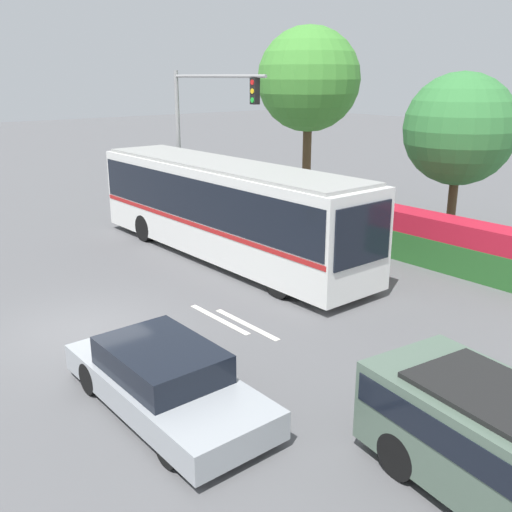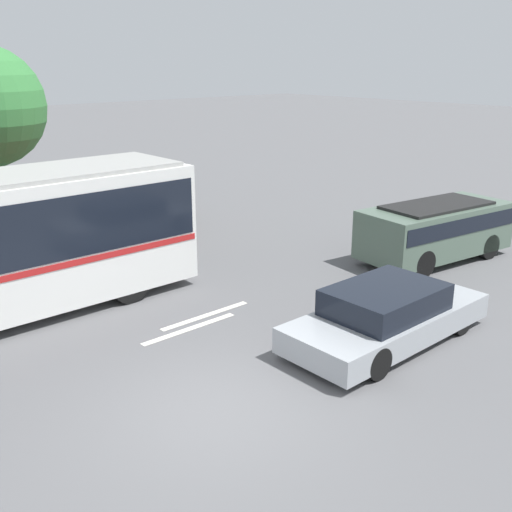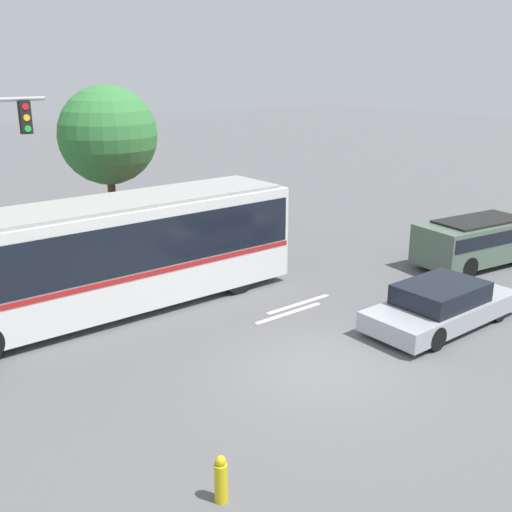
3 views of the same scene
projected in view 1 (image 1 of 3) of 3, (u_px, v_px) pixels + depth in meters
ground_plane at (84, 329)px, 14.29m from camera, size 140.00×140.00×0.00m
city_bus at (224, 204)px, 19.49m from camera, size 12.13×2.54×3.23m
sedan_foreground at (165, 379)px, 10.75m from camera, size 4.77×1.92×1.24m
traffic_light_pole at (199, 122)px, 23.28m from camera, size 5.81×0.24×6.18m
flowering_hedge at (459, 247)px, 18.30m from camera, size 7.07×1.10×1.65m
street_tree_left at (309, 80)px, 25.38m from camera, size 4.52×4.52×8.07m
street_tree_centre at (460, 130)px, 20.31m from camera, size 3.91×3.91×6.13m
lane_stripe_near at (246, 324)px, 14.56m from camera, size 2.40×0.16×0.01m
lane_stripe_mid at (219, 319)px, 14.86m from camera, size 2.40×0.16×0.01m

